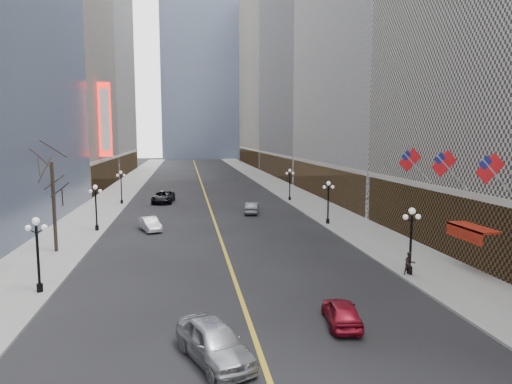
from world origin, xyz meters
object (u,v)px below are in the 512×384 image
object	(u,v)px
car_nb_far	(163,197)
streetlamp_east_1	(411,234)
streetlamp_east_2	(328,198)
car_sb_far	(252,208)
streetlamp_east_3	(290,181)
car_nb_near	(214,342)
streetlamp_west_1	(37,247)
streetlamp_west_3	(121,184)
car_sb_mid	(342,312)
car_nb_mid	(150,224)
streetlamp_west_2	(96,203)

from	to	relation	value
car_nb_far	streetlamp_east_1	bearing A→B (deg)	-58.21
streetlamp_east_1	streetlamp_east_2	distance (m)	18.00
car_sb_far	streetlamp_east_3	bearing A→B (deg)	-114.11
car_nb_near	car_nb_far	distance (m)	46.96
streetlamp_west_1	car_nb_far	bearing A→B (deg)	81.47
streetlamp_east_2	streetlamp_west_1	world-z (taller)	same
streetlamp_west_3	car_sb_far	distance (m)	19.44
streetlamp_west_1	car_nb_near	distance (m)	13.96
car_nb_far	car_sb_mid	xyz separation A→B (m)	(10.78, -44.05, -0.17)
car_nb_near	car_nb_far	bearing A→B (deg)	73.78
streetlamp_west_1	car_sb_mid	xyz separation A→B (m)	(16.34, -7.00, -2.24)
streetlamp_east_3	car_sb_mid	xyz separation A→B (m)	(-7.26, -43.00, -2.24)
streetlamp_east_3	streetlamp_west_3	xyz separation A→B (m)	(-23.60, 0.00, 0.00)
streetlamp_east_3	car_sb_far	distance (m)	12.23
streetlamp_east_3	car_nb_mid	world-z (taller)	streetlamp_east_3
car_nb_far	car_sb_mid	distance (m)	45.35
streetlamp_west_2	car_nb_near	world-z (taller)	streetlamp_west_2
car_sb_far	streetlamp_east_2	bearing A→B (deg)	141.64
streetlamp_west_2	car_nb_near	distance (m)	29.47
streetlamp_east_1	car_nb_near	size ratio (longest dim) A/B	0.92
car_sb_mid	streetlamp_west_3	bearing A→B (deg)	-61.56
streetlamp_west_3	car_nb_mid	xyz separation A→B (m)	(5.13, -18.22, -2.23)
streetlamp_west_3	car_nb_far	distance (m)	6.02
streetlamp_east_1	streetlamp_west_2	size ratio (longest dim) A/B	1.00
streetlamp_west_1	car_sb_mid	world-z (taller)	streetlamp_west_1
streetlamp_east_2	car_nb_near	distance (m)	31.04
streetlamp_east_3	car_sb_mid	size ratio (longest dim) A/B	1.17
streetlamp_east_3	car_sb_far	size ratio (longest dim) A/B	1.06
streetlamp_east_3	car_nb_mid	xyz separation A→B (m)	(-18.47, -18.22, -2.23)
car_nb_mid	car_sb_far	size ratio (longest dim) A/B	0.95
streetlamp_west_2	car_nb_far	world-z (taller)	streetlamp_west_2
streetlamp_east_1	streetlamp_east_2	bearing A→B (deg)	90.00
streetlamp_west_2	car_nb_near	size ratio (longest dim) A/B	0.92
streetlamp_east_3	streetlamp_west_3	distance (m)	23.60
streetlamp_east_2	car_sb_mid	bearing A→B (deg)	-106.19
streetlamp_east_1	streetlamp_east_3	size ratio (longest dim) A/B	1.00
streetlamp_east_3	car_nb_mid	size ratio (longest dim) A/B	1.11
streetlamp_east_2	streetlamp_west_2	size ratio (longest dim) A/B	1.00
streetlamp_east_1	streetlamp_west_3	bearing A→B (deg)	123.25
streetlamp_west_2	car_sb_mid	bearing A→B (deg)	-56.83
streetlamp_west_3	car_nb_mid	distance (m)	19.06
car_nb_near	car_sb_mid	distance (m)	7.08
car_nb_near	car_sb_far	xyz separation A→B (m)	(6.83, 35.91, -0.14)
streetlamp_west_1	car_nb_mid	bearing A→B (deg)	73.90
streetlamp_west_1	car_nb_mid	world-z (taller)	streetlamp_west_1
streetlamp_east_3	car_sb_mid	bearing A→B (deg)	-99.58
streetlamp_west_1	streetlamp_east_1	bearing A→B (deg)	0.00
streetlamp_east_3	streetlamp_west_1	world-z (taller)	same
streetlamp_east_2	car_nb_far	xyz separation A→B (m)	(-18.04, 19.05, -2.08)
streetlamp_east_1	car_nb_near	world-z (taller)	streetlamp_east_1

